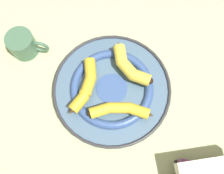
{
  "coord_description": "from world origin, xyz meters",
  "views": [
    {
      "loc": [
        0.09,
        0.23,
        0.78
      ],
      "look_at": [
        0.01,
        0.0,
        0.04
      ],
      "focal_mm": 42.0,
      "sensor_mm": 36.0,
      "label": 1
    }
  ],
  "objects": [
    {
      "name": "banana_b",
      "position": [
        -0.06,
        -0.04,
        0.05
      ],
      "size": [
        0.09,
        0.17,
        0.04
      ],
      "rotation": [
        0.0,
        0.0,
        1.93
      ],
      "color": "yellow",
      "rests_on": "decorative_bowl"
    },
    {
      "name": "banana_a",
      "position": [
        0.08,
        -0.02,
        0.05
      ],
      "size": [
        0.13,
        0.16,
        0.03
      ],
      "rotation": [
        0.0,
        0.0,
        4.12
      ],
      "color": "gold",
      "rests_on": "decorative_bowl"
    },
    {
      "name": "banana_c",
      "position": [
        0.01,
        0.08,
        0.05
      ],
      "size": [
        0.18,
        0.09,
        0.03
      ],
      "rotation": [
        0.0,
        0.0,
        -0.33
      ],
      "color": "yellow",
      "rests_on": "decorative_bowl"
    },
    {
      "name": "coffee_mug",
      "position": [
        0.23,
        -0.22,
        0.04
      ],
      "size": [
        0.12,
        0.09,
        0.08
      ],
      "rotation": [
        0.0,
        0.0,
        2.67
      ],
      "color": "#477056",
      "rests_on": "ground_plane"
    },
    {
      "name": "decorative_bowl",
      "position": [
        0.01,
        0.0,
        0.02
      ],
      "size": [
        0.36,
        0.36,
        0.04
      ],
      "color": "slate",
      "rests_on": "ground_plane"
    },
    {
      "name": "ground_plane",
      "position": [
        0.0,
        0.0,
        0.0
      ],
      "size": [
        2.8,
        2.8,
        0.0
      ],
      "primitive_type": "plane",
      "color": "#B2C693"
    }
  ]
}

